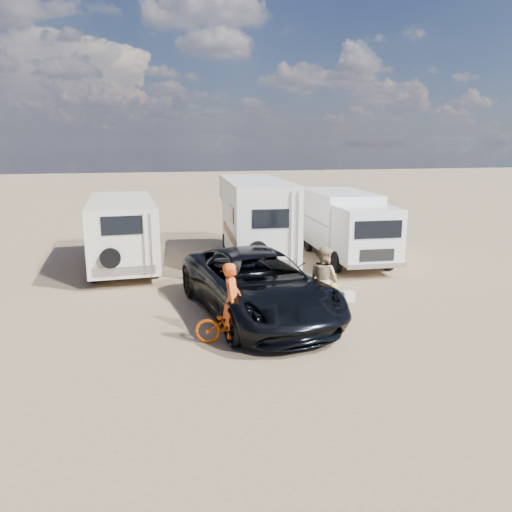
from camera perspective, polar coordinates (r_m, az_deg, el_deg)
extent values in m
plane|color=#987D5B|center=(12.59, 7.06, -7.86)|extent=(140.00, 140.00, 0.00)
imported|color=black|center=(12.87, 0.16, -3.31)|extent=(3.63, 6.43, 1.69)
imported|color=#D14400|center=(11.19, -2.79, -8.05)|extent=(1.80, 1.09, 0.89)
imported|color=beige|center=(12.88, 7.84, -5.16)|extent=(1.63, 1.03, 0.95)
imported|color=#D74B17|center=(11.05, -2.81, -6.05)|extent=(0.58, 0.72, 1.72)
imported|color=tan|center=(12.76, 7.90, -3.47)|extent=(0.94, 1.04, 1.74)
imported|color=#232523|center=(19.05, 11.45, 0.50)|extent=(1.69, 0.79, 0.85)
cube|color=#2E6386|center=(14.19, -0.82, -4.46)|extent=(0.60, 0.51, 0.41)
cube|color=#926749|center=(14.81, 2.75, -3.86)|extent=(0.51, 0.51, 0.34)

